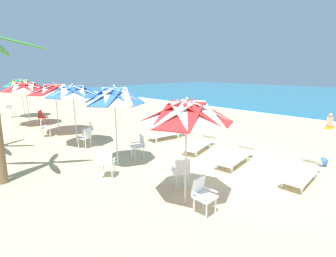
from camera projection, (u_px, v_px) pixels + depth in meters
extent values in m
plane|color=#D3B784|center=(234.00, 168.00, 8.38)|extent=(80.00, 80.00, 0.00)
cube|color=white|center=(328.00, 122.00, 15.92)|extent=(80.00, 0.70, 0.01)
cylinder|color=silver|center=(186.00, 163.00, 5.92)|extent=(0.05, 0.05, 2.15)
cube|color=red|center=(209.00, 114.00, 5.43)|extent=(1.20, 1.14, 0.51)
cube|color=white|center=(207.00, 111.00, 5.82)|extent=(1.14, 1.21, 0.51)
cube|color=red|center=(194.00, 109.00, 6.10)|extent=(1.14, 1.20, 0.51)
cube|color=white|center=(178.00, 109.00, 6.11)|extent=(1.21, 1.14, 0.51)
cube|color=red|center=(166.00, 111.00, 5.84)|extent=(1.20, 1.14, 0.51)
cube|color=white|center=(165.00, 113.00, 5.45)|extent=(1.14, 1.21, 0.51)
cube|color=red|center=(178.00, 116.00, 5.17)|extent=(1.14, 1.20, 0.51)
cube|color=white|center=(197.00, 116.00, 5.16)|extent=(1.21, 1.14, 0.51)
sphere|color=silver|center=(187.00, 99.00, 5.57)|extent=(0.08, 0.08, 0.08)
cube|color=white|center=(181.00, 172.00, 7.00)|extent=(0.60, 0.60, 0.05)
cube|color=white|center=(183.00, 167.00, 6.76)|extent=(0.29, 0.41, 0.40)
cube|color=white|center=(174.00, 169.00, 6.93)|extent=(0.36, 0.23, 0.03)
cube|color=white|center=(187.00, 167.00, 7.02)|extent=(0.36, 0.23, 0.03)
cylinder|color=white|center=(173.00, 177.00, 7.18)|extent=(0.04, 0.04, 0.41)
cylinder|color=white|center=(184.00, 176.00, 7.26)|extent=(0.04, 0.04, 0.41)
cylinder|color=white|center=(176.00, 182.00, 6.85)|extent=(0.04, 0.04, 0.41)
cylinder|color=white|center=(188.00, 181.00, 6.93)|extent=(0.04, 0.04, 0.41)
cube|color=white|center=(205.00, 197.00, 5.60)|extent=(0.45, 0.45, 0.05)
cube|color=white|center=(198.00, 185.00, 5.69)|extent=(0.10, 0.42, 0.40)
cube|color=white|center=(210.00, 189.00, 5.71)|extent=(0.40, 0.05, 0.03)
cube|color=white|center=(200.00, 196.00, 5.44)|extent=(0.40, 0.05, 0.03)
cylinder|color=white|center=(216.00, 206.00, 5.66)|extent=(0.04, 0.04, 0.41)
cylinder|color=white|center=(206.00, 212.00, 5.41)|extent=(0.04, 0.04, 0.41)
cylinder|color=white|center=(203.00, 200.00, 5.90)|extent=(0.04, 0.04, 0.41)
cylinder|color=white|center=(194.00, 206.00, 5.66)|extent=(0.04, 0.04, 0.41)
cylinder|color=silver|center=(116.00, 135.00, 8.34)|extent=(0.05, 0.05, 2.24)
cube|color=blue|center=(127.00, 97.00, 7.85)|extent=(1.07, 1.06, 0.56)
cube|color=white|center=(129.00, 95.00, 8.21)|extent=(1.04, 1.11, 0.56)
cube|color=blue|center=(123.00, 95.00, 8.48)|extent=(1.06, 1.07, 0.56)
cube|color=white|center=(112.00, 95.00, 8.48)|extent=(1.11, 1.04, 0.56)
cube|color=blue|center=(102.00, 95.00, 8.23)|extent=(1.07, 1.06, 0.56)
cube|color=white|center=(99.00, 97.00, 7.87)|extent=(1.04, 1.11, 0.56)
cube|color=blue|center=(105.00, 97.00, 7.61)|extent=(1.06, 1.07, 0.56)
cube|color=white|center=(117.00, 97.00, 7.60)|extent=(1.11, 1.04, 0.56)
sphere|color=silver|center=(114.00, 86.00, 7.97)|extent=(0.08, 0.08, 0.08)
cube|color=white|center=(137.00, 147.00, 9.30)|extent=(0.55, 0.55, 0.05)
cube|color=white|center=(142.00, 140.00, 9.33)|extent=(0.43, 0.21, 0.40)
cube|color=white|center=(139.00, 145.00, 9.10)|extent=(0.15, 0.39, 0.03)
cube|color=white|center=(135.00, 142.00, 9.44)|extent=(0.15, 0.39, 0.03)
cylinder|color=white|center=(135.00, 154.00, 9.12)|extent=(0.04, 0.04, 0.41)
cylinder|color=white|center=(132.00, 152.00, 9.42)|extent=(0.04, 0.04, 0.41)
cylinder|color=white|center=(144.00, 153.00, 9.28)|extent=(0.04, 0.04, 0.41)
cylinder|color=white|center=(140.00, 150.00, 9.58)|extent=(0.04, 0.04, 0.41)
cube|color=white|center=(107.00, 163.00, 7.63)|extent=(0.62, 0.62, 0.05)
cube|color=white|center=(105.00, 159.00, 7.38)|extent=(0.36, 0.37, 0.40)
cube|color=white|center=(101.00, 160.00, 7.61)|extent=(0.31, 0.31, 0.03)
cube|color=white|center=(114.00, 160.00, 7.60)|extent=(0.31, 0.31, 0.03)
cylinder|color=white|center=(104.00, 168.00, 7.86)|extent=(0.04, 0.04, 0.41)
cylinder|color=white|center=(115.00, 168.00, 7.85)|extent=(0.04, 0.04, 0.41)
cylinder|color=white|center=(101.00, 172.00, 7.51)|extent=(0.04, 0.04, 0.41)
cylinder|color=white|center=(112.00, 172.00, 7.51)|extent=(0.04, 0.04, 0.41)
cylinder|color=silver|center=(75.00, 121.00, 10.58)|extent=(0.05, 0.05, 2.26)
cube|color=blue|center=(83.00, 92.00, 10.08)|extent=(1.28, 1.19, 0.47)
cube|color=white|center=(86.00, 91.00, 10.48)|extent=(1.20, 1.26, 0.47)
cube|color=blue|center=(82.00, 90.00, 10.77)|extent=(1.19, 1.28, 0.47)
cube|color=white|center=(72.00, 90.00, 10.78)|extent=(1.26, 1.20, 0.47)
cube|color=blue|center=(63.00, 91.00, 10.50)|extent=(1.28, 1.19, 0.47)
cube|color=white|center=(58.00, 92.00, 10.10)|extent=(1.20, 1.26, 0.47)
cube|color=blue|center=(62.00, 92.00, 9.81)|extent=(1.19, 1.28, 0.47)
cube|color=white|center=(73.00, 92.00, 9.80)|extent=(1.26, 1.20, 0.47)
sphere|color=silver|center=(72.00, 85.00, 10.23)|extent=(0.08, 0.08, 0.08)
cube|color=white|center=(84.00, 138.00, 10.52)|extent=(0.60, 0.60, 0.05)
cube|color=white|center=(88.00, 133.00, 10.41)|extent=(0.29, 0.41, 0.40)
cube|color=white|center=(81.00, 136.00, 10.31)|extent=(0.37, 0.23, 0.03)
cube|color=white|center=(87.00, 134.00, 10.68)|extent=(0.37, 0.23, 0.03)
cylinder|color=white|center=(78.00, 144.00, 10.46)|extent=(0.04, 0.04, 0.41)
cylinder|color=white|center=(83.00, 141.00, 10.79)|extent=(0.04, 0.04, 0.41)
cylinder|color=white|center=(85.00, 144.00, 10.36)|extent=(0.04, 0.04, 0.41)
cylinder|color=white|center=(90.00, 142.00, 10.68)|extent=(0.04, 0.04, 0.41)
cube|color=white|center=(87.00, 131.00, 11.70)|extent=(0.60, 0.60, 0.05)
cube|color=white|center=(91.00, 126.00, 11.69)|extent=(0.41, 0.30, 0.40)
cube|color=white|center=(86.00, 130.00, 11.48)|extent=(0.24, 0.36, 0.03)
cube|color=white|center=(87.00, 128.00, 11.86)|extent=(0.24, 0.36, 0.03)
cylinder|color=white|center=(83.00, 137.00, 11.55)|extent=(0.04, 0.04, 0.41)
cylinder|color=white|center=(84.00, 135.00, 11.88)|extent=(0.04, 0.04, 0.41)
cylinder|color=white|center=(91.00, 136.00, 11.62)|extent=(0.04, 0.04, 0.41)
cylinder|color=white|center=(91.00, 134.00, 11.96)|extent=(0.04, 0.04, 0.41)
cylinder|color=silver|center=(57.00, 113.00, 12.75)|extent=(0.05, 0.05, 2.16)
cube|color=red|center=(64.00, 90.00, 12.23)|extent=(1.46, 1.38, 0.51)
cube|color=white|center=(68.00, 89.00, 12.69)|extent=(1.37, 1.48, 0.51)
cube|color=red|center=(64.00, 89.00, 13.03)|extent=(1.38, 1.46, 0.51)
cube|color=white|center=(55.00, 88.00, 13.04)|extent=(1.48, 1.37, 0.51)
cube|color=red|center=(46.00, 89.00, 12.72)|extent=(1.46, 1.38, 0.51)
cube|color=white|center=(41.00, 90.00, 12.25)|extent=(1.37, 1.48, 0.51)
cube|color=red|center=(44.00, 90.00, 11.92)|extent=(1.38, 1.46, 0.51)
cube|color=white|center=(54.00, 90.00, 11.91)|extent=(1.48, 1.37, 0.51)
sphere|color=silver|center=(54.00, 84.00, 12.41)|extent=(0.08, 0.08, 0.08)
cube|color=white|center=(46.00, 128.00, 12.26)|extent=(0.56, 0.56, 0.05)
cube|color=white|center=(41.00, 124.00, 12.13)|extent=(0.43, 0.23, 0.40)
cube|color=white|center=(46.00, 125.00, 12.41)|extent=(0.17, 0.39, 0.03)
cube|color=white|center=(45.00, 127.00, 12.06)|extent=(0.17, 0.39, 0.03)
cylinder|color=white|center=(50.00, 131.00, 12.54)|extent=(0.04, 0.04, 0.41)
cylinder|color=white|center=(50.00, 133.00, 12.23)|extent=(0.04, 0.04, 0.41)
cylinder|color=white|center=(43.00, 132.00, 12.40)|extent=(0.04, 0.04, 0.41)
cylinder|color=white|center=(42.00, 134.00, 12.08)|extent=(0.04, 0.04, 0.41)
cylinder|color=silver|center=(28.00, 108.00, 14.70)|extent=(0.05, 0.05, 2.15)
cube|color=red|center=(33.00, 87.00, 14.17)|extent=(1.44, 1.35, 0.51)
cube|color=white|center=(37.00, 86.00, 14.63)|extent=(1.35, 1.43, 0.51)
cube|color=red|center=(34.00, 86.00, 14.96)|extent=(1.35, 1.44, 0.51)
cube|color=white|center=(27.00, 86.00, 14.97)|extent=(1.43, 1.35, 0.51)
cube|color=red|center=(18.00, 86.00, 14.65)|extent=(1.44, 1.35, 0.51)
cube|color=white|center=(13.00, 87.00, 14.20)|extent=(1.35, 1.43, 0.51)
cube|color=red|center=(15.00, 87.00, 13.87)|extent=(1.35, 1.44, 0.51)
cube|color=white|center=(23.00, 87.00, 13.86)|extent=(1.43, 1.35, 0.51)
sphere|color=silver|center=(24.00, 82.00, 14.35)|extent=(0.08, 0.08, 0.08)
cube|color=red|center=(43.00, 117.00, 15.02)|extent=(0.62, 0.62, 0.05)
cube|color=red|center=(40.00, 114.00, 14.98)|extent=(0.36, 0.37, 0.40)
cube|color=red|center=(45.00, 115.00, 15.19)|extent=(0.31, 0.30, 0.03)
cube|color=red|center=(41.00, 116.00, 14.80)|extent=(0.31, 0.30, 0.03)
cylinder|color=red|center=(48.00, 121.00, 15.24)|extent=(0.04, 0.04, 0.41)
cylinder|color=red|center=(45.00, 122.00, 14.89)|extent=(0.04, 0.04, 0.41)
cylinder|color=red|center=(43.00, 121.00, 15.25)|extent=(0.04, 0.04, 0.41)
cylinder|color=red|center=(39.00, 122.00, 14.91)|extent=(0.04, 0.04, 0.41)
cylinder|color=silver|center=(23.00, 101.00, 17.30)|extent=(0.05, 0.05, 2.21)
cube|color=teal|center=(26.00, 83.00, 16.80)|extent=(1.24, 1.18, 0.50)
cube|color=#EFDB4C|center=(30.00, 83.00, 17.20)|extent=(1.18, 1.25, 0.50)
cube|color=teal|center=(28.00, 83.00, 17.49)|extent=(1.18, 1.24, 0.50)
cube|color=#EFDB4C|center=(22.00, 83.00, 17.50)|extent=(1.25, 1.18, 0.50)
cube|color=teal|center=(15.00, 83.00, 17.22)|extent=(1.24, 1.18, 0.50)
cube|color=#EFDB4C|center=(12.00, 83.00, 16.82)|extent=(1.18, 1.25, 0.50)
cube|color=teal|center=(13.00, 84.00, 16.53)|extent=(1.18, 1.24, 0.50)
cube|color=#EFDB4C|center=(19.00, 84.00, 16.52)|extent=(1.25, 1.18, 0.50)
sphere|color=silver|center=(20.00, 79.00, 16.94)|extent=(0.08, 0.08, 0.08)
cube|color=white|center=(11.00, 111.00, 17.28)|extent=(0.54, 0.54, 0.05)
cube|color=white|center=(9.00, 108.00, 17.33)|extent=(0.20, 0.43, 0.40)
cube|color=white|center=(14.00, 109.00, 17.42)|extent=(0.39, 0.14, 0.03)
cube|color=white|center=(8.00, 110.00, 17.09)|extent=(0.39, 0.14, 0.03)
cylinder|color=white|center=(15.00, 114.00, 17.39)|extent=(0.04, 0.04, 0.41)
cylinder|color=white|center=(10.00, 115.00, 17.10)|extent=(0.04, 0.04, 0.41)
cylinder|color=white|center=(13.00, 114.00, 17.57)|extent=(0.04, 0.04, 0.41)
cylinder|color=white|center=(7.00, 115.00, 17.27)|extent=(0.04, 0.04, 0.41)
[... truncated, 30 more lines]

